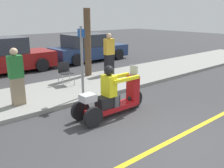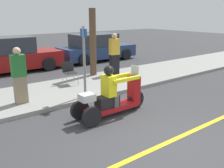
# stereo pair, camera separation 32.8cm
# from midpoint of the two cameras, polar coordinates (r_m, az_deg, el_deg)

# --- Properties ---
(ground_plane) EXTENTS (60.00, 60.00, 0.00)m
(ground_plane) POSITION_cam_midpoint_polar(r_m,az_deg,el_deg) (5.65, 14.02, -12.98)
(ground_plane) COLOR #38383A
(lane_stripe) EXTENTS (24.00, 0.12, 0.01)m
(lane_stripe) POSITION_cam_midpoint_polar(r_m,az_deg,el_deg) (5.65, 14.04, -12.94)
(lane_stripe) COLOR gold
(lane_stripe) RESTS_ON ground
(sidewalk_strip) EXTENTS (28.00, 2.80, 0.12)m
(sidewalk_strip) POSITION_cam_midpoint_polar(r_m,az_deg,el_deg) (8.96, -9.39, -1.38)
(sidewalk_strip) COLOR gray
(sidewalk_strip) RESTS_ON ground
(motorcycle_trike) EXTENTS (2.24, 0.67, 1.39)m
(motorcycle_trike) POSITION_cam_midpoint_polar(r_m,az_deg,el_deg) (6.69, 1.44, -3.15)
(motorcycle_trike) COLOR black
(motorcycle_trike) RESTS_ON ground
(spectator_mid_group) EXTENTS (0.40, 0.26, 1.65)m
(spectator_mid_group) POSITION_cam_midpoint_polar(r_m,az_deg,el_deg) (7.63, -19.29, 1.58)
(spectator_mid_group) COLOR gray
(spectator_mid_group) RESTS_ON sidewalk_strip
(spectator_by_tree) EXTENTS (0.45, 0.30, 1.76)m
(spectator_by_tree) POSITION_cam_midpoint_polar(r_m,az_deg,el_deg) (10.81, 1.42, 6.72)
(spectator_by_tree) COLOR black
(spectator_by_tree) RESTS_ON sidewalk_strip
(folding_chair_curbside) EXTENTS (0.52, 0.52, 0.82)m
(folding_chair_curbside) POSITION_cam_midpoint_polar(r_m,az_deg,el_deg) (9.41, -8.79, 3.04)
(folding_chair_curbside) COLOR #A5A8AD
(folding_chair_curbside) RESTS_ON sidewalk_strip
(parked_car_lot_left) EXTENTS (4.79, 1.98, 1.64)m
(parked_car_lot_left) POSITION_cam_midpoint_polar(r_m,az_deg,el_deg) (12.60, -22.13, 5.94)
(parked_car_lot_left) COLOR maroon
(parked_car_lot_left) RESTS_ON ground
(parked_car_lot_far) EXTENTS (4.54, 1.99, 1.55)m
(parked_car_lot_far) POSITION_cam_midpoint_polar(r_m,az_deg,el_deg) (14.77, -3.00, 8.22)
(parked_car_lot_far) COLOR navy
(parked_car_lot_far) RESTS_ON ground
(tree_trunk) EXTENTS (0.28, 0.28, 2.77)m
(tree_trunk) POSITION_cam_midpoint_polar(r_m,az_deg,el_deg) (10.60, -3.51, 9.45)
(tree_trunk) COLOR brown
(tree_trunk) RESTS_ON sidewalk_strip
(street_sign) EXTENTS (0.08, 0.36, 2.20)m
(street_sign) POSITION_cam_midpoint_polar(r_m,az_deg,el_deg) (7.74, -5.16, 5.64)
(street_sign) COLOR gray
(street_sign) RESTS_ON sidewalk_strip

